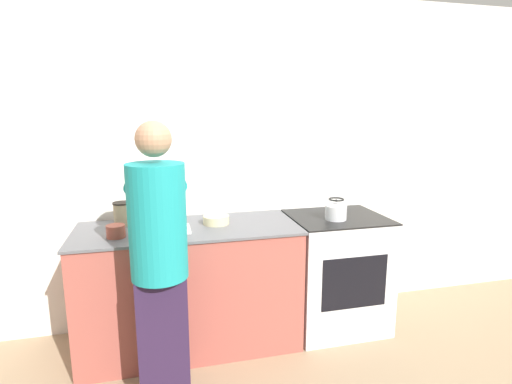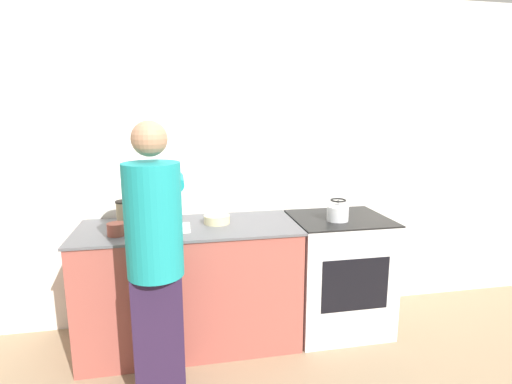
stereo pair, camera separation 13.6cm
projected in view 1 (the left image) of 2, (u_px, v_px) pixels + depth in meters
ground_plane at (250, 360)px, 2.78m from camera, size 12.00×12.00×0.00m
wall_back at (229, 162)px, 3.19m from camera, size 8.00×0.05×2.60m
counter at (190, 286)px, 2.91m from camera, size 1.56×0.66×0.90m
oven at (335, 271)px, 3.18m from camera, size 0.72×0.64×0.90m
person at (159, 256)px, 2.25m from camera, size 0.36×0.60×1.65m
cutting_board at (164, 230)px, 2.72m from camera, size 0.35×0.21×0.02m
knife at (171, 228)px, 2.72m from camera, size 0.24×0.05×0.01m
kettle at (336, 211)px, 2.99m from camera, size 0.16×0.16×0.16m
bowl_prep at (216, 220)px, 2.90m from camera, size 0.19×0.19×0.06m
bowl_mixing at (116, 231)px, 2.58m from camera, size 0.12×0.12×0.08m
canister_jar at (123, 214)px, 2.85m from camera, size 0.13×0.13×0.17m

